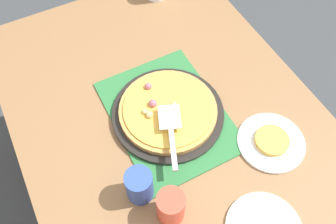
{
  "coord_description": "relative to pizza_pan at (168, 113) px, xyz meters",
  "views": [
    {
      "loc": [
        -0.57,
        0.29,
        1.77
      ],
      "look_at": [
        0.0,
        0.0,
        0.77
      ],
      "focal_mm": 37.7,
      "sensor_mm": 36.0,
      "label": 1
    }
  ],
  "objects": [
    {
      "name": "placemat",
      "position": [
        0.0,
        0.0,
        -0.01
      ],
      "size": [
        0.48,
        0.36,
        0.01
      ],
      "primitive_type": "cube",
      "color": "#2D753D",
      "rests_on": "dining_table"
    },
    {
      "name": "pizza_pan",
      "position": [
        0.0,
        0.0,
        0.0
      ],
      "size": [
        0.38,
        0.38,
        0.01
      ],
      "primitive_type": "cylinder",
      "color": "black",
      "rests_on": "placemat"
    },
    {
      "name": "plate_near_left",
      "position": [
        -0.25,
        -0.25,
        -0.01
      ],
      "size": [
        0.22,
        0.22,
        0.01
      ],
      "primitive_type": "cylinder",
      "color": "white",
      "rests_on": "dining_table"
    },
    {
      "name": "served_slice_left",
      "position": [
        -0.25,
        -0.25,
        0.01
      ],
      "size": [
        0.11,
        0.11,
        0.02
      ],
      "primitive_type": "cylinder",
      "color": "#EAB747",
      "rests_on": "plate_near_left"
    },
    {
      "name": "cup_far",
      "position": [
        -0.21,
        0.2,
        0.05
      ],
      "size": [
        0.08,
        0.08,
        0.12
      ],
      "primitive_type": "cylinder",
      "color": "#3351AD",
      "rests_on": "dining_table"
    },
    {
      "name": "pizza",
      "position": [
        0.0,
        0.0,
        0.02
      ],
      "size": [
        0.33,
        0.33,
        0.05
      ],
      "color": "tan",
      "rests_on": "pizza_pan"
    },
    {
      "name": "ground_plane",
      "position": [
        0.0,
        0.0,
        -0.76
      ],
      "size": [
        8.0,
        8.0,
        0.0
      ],
      "primitive_type": "plane",
      "color": "#3D4247"
    },
    {
      "name": "cup_corner",
      "position": [
        -0.3,
        0.15,
        0.05
      ],
      "size": [
        0.08,
        0.08,
        0.12
      ],
      "primitive_type": "cylinder",
      "color": "#E04C38",
      "rests_on": "dining_table"
    },
    {
      "name": "pizza_server",
      "position": [
        -0.09,
        0.04,
        0.06
      ],
      "size": [
        0.23,
        0.13,
        0.01
      ],
      "color": "silver",
      "rests_on": "pizza"
    },
    {
      "name": "dining_table",
      "position": [
        0.0,
        0.0,
        -0.12
      ],
      "size": [
        1.4,
        1.0,
        0.75
      ],
      "color": "olive",
      "rests_on": "ground_plane"
    }
  ]
}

